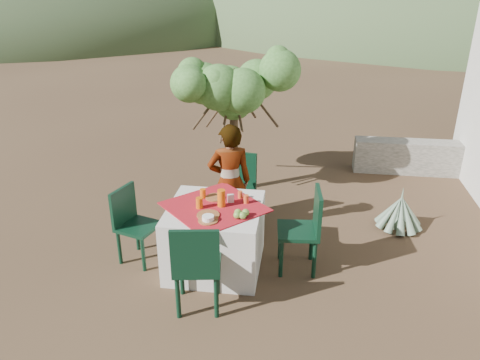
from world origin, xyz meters
The scene contains 24 objects.
ground centered at (0.00, 0.00, 0.00)m, with size 160.00×160.00×0.00m, color #3C281B.
table centered at (0.50, 0.23, 0.38)m, with size 1.30×1.30×0.76m.
chair_far centered at (0.60, 1.23, 0.55)m, with size 0.53×0.53×0.98m.
chair_near centered at (0.48, -0.57, 0.55)m, with size 0.52×0.52×0.99m.
chair_left centered at (-0.46, 0.24, 0.50)m, with size 0.52×0.52×0.90m.
chair_right centered at (1.51, 0.32, 0.54)m, with size 0.49×0.49×0.97m.
person centered at (0.56, 0.94, 0.74)m, with size 0.54×0.36×1.48m, color #8C6651.
shrub_tree centered at (0.46, 2.33, 1.51)m, with size 1.62×1.59×1.91m.
agave centered at (2.73, 1.43, 0.22)m, with size 0.61×0.62×0.65m.
stone_wall centered at (3.60, 3.40, 0.28)m, with size 2.60×0.35×0.55m, color gray.
hill_near_left centered at (-18.00, 30.00, 0.00)m, with size 40.00×40.00×16.00m, color #405B33.
hill_near_right centered at (12.00, 36.00, 0.00)m, with size 48.00×48.00×20.00m, color #405B33.
hill_far_center centered at (-4.00, 52.00, 0.00)m, with size 60.00×60.00×24.00m, color gray.
plate_far centered at (0.47, 0.43, 0.77)m, with size 0.22×0.22×0.01m, color brown.
plate_near centered at (0.48, 0.01, 0.77)m, with size 0.24×0.24×0.01m, color brown.
glass_far centered at (0.33, 0.42, 0.82)m, with size 0.07×0.07×0.11m, color #DE600E.
glass_near centered at (0.35, 0.17, 0.82)m, with size 0.07×0.07×0.12m, color #DE600E.
juice_pitcher centered at (0.58, 0.25, 0.86)m, with size 0.09×0.09×0.19m, color #DE600E.
bowl_plate centered at (0.50, -0.10, 0.77)m, with size 0.21×0.21×0.01m, color brown.
white_bowl centered at (0.50, -0.10, 0.80)m, with size 0.13×0.13×0.05m, color white.
jar_left centered at (0.84, 0.36, 0.81)m, with size 0.06×0.06×0.09m, color #DA5326.
jar_right centered at (0.75, 0.48, 0.80)m, with size 0.05×0.05×0.08m, color #DA5326.
napkin_holder centered at (0.66, 0.36, 0.81)m, with size 0.07×0.04×0.09m, color white.
fruit_cluster centered at (0.82, 0.03, 0.80)m, with size 0.16×0.15×0.08m.
Camera 1 is at (1.42, -4.24, 3.11)m, focal length 35.00 mm.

